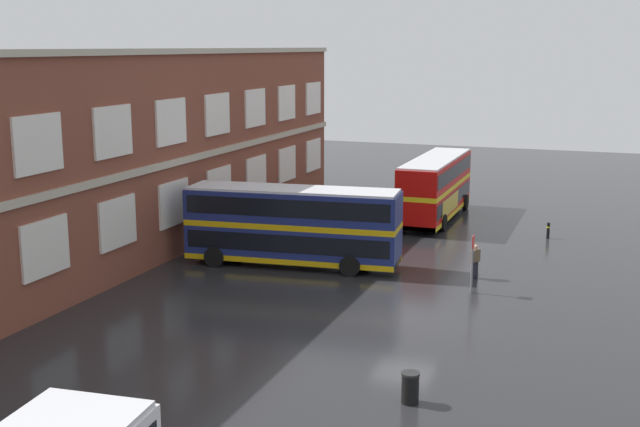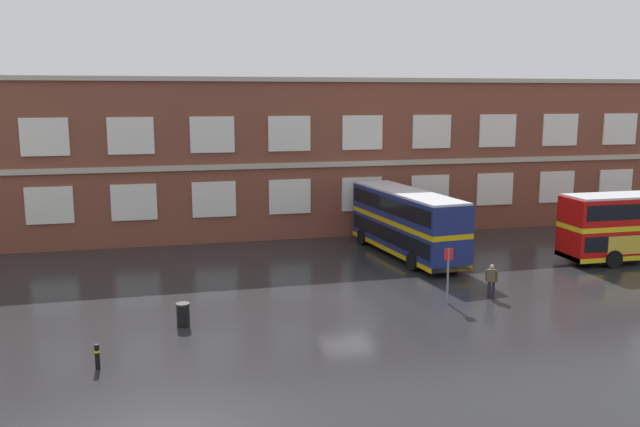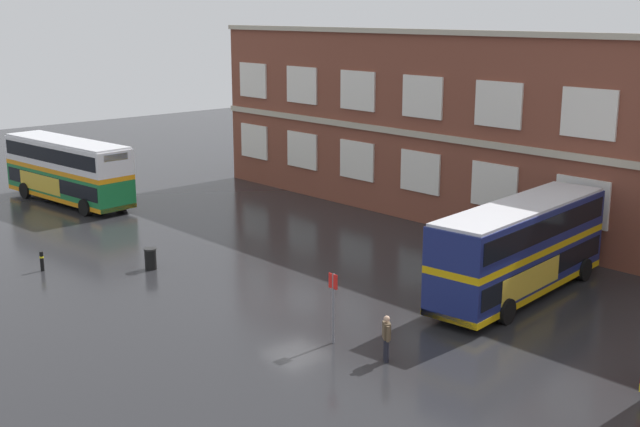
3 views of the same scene
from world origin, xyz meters
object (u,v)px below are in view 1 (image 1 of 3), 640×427
object	(u,v)px
double_decker_far	(436,187)
station_litter_bin	(410,388)
safety_bollard_east	(548,230)
bus_stand_flag	(472,259)
double_decker_middle	(293,225)
waiting_passenger	(475,260)

from	to	relation	value
double_decker_far	station_litter_bin	distance (m)	28.48
station_litter_bin	safety_bollard_east	distance (m)	24.93
station_litter_bin	safety_bollard_east	bearing A→B (deg)	-4.76
safety_bollard_east	bus_stand_flag	bearing A→B (deg)	169.32
bus_stand_flag	double_decker_middle	bearing A→B (deg)	80.65
double_decker_far	station_litter_bin	xyz separation A→B (m)	(-27.92, -5.42, -1.63)
double_decker_middle	waiting_passenger	distance (m)	9.39
bus_stand_flag	safety_bollard_east	distance (m)	12.66
double_decker_far	bus_stand_flag	world-z (taller)	double_decker_far
waiting_passenger	safety_bollard_east	distance (m)	10.28
waiting_passenger	bus_stand_flag	distance (m)	2.56
double_decker_far	safety_bollard_east	bearing A→B (deg)	-112.33
double_decker_far	safety_bollard_east	size ratio (longest dim) A/B	11.59
waiting_passenger	double_decker_middle	bearing A→B (deg)	95.40
safety_bollard_east	double_decker_far	bearing A→B (deg)	67.67
double_decker_middle	safety_bollard_east	world-z (taller)	double_decker_middle
double_decker_middle	waiting_passenger	bearing A→B (deg)	-84.60
double_decker_middle	double_decker_far	world-z (taller)	same
double_decker_far	waiting_passenger	distance (m)	13.96
bus_stand_flag	safety_bollard_east	world-z (taller)	bus_stand_flag
double_decker_middle	bus_stand_flag	distance (m)	9.67
safety_bollard_east	waiting_passenger	bearing A→B (deg)	165.36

